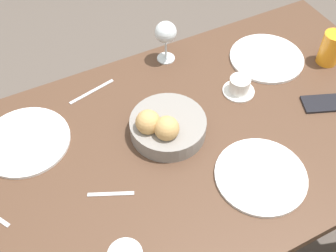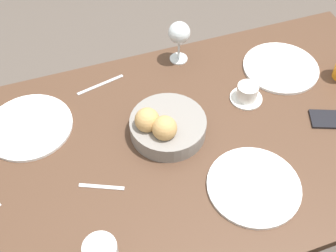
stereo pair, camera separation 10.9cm
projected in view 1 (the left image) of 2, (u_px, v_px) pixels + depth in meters
The scene contains 12 objects.
ground_plane at pixel (186, 244), 1.88m from camera, with size 10.00×10.00×0.00m, color #564C44.
dining_table at pixel (193, 155), 1.36m from camera, with size 1.52×0.86×0.77m.
bread_basket at pixel (166, 126), 1.26m from camera, with size 0.23×0.23×0.11m.
plate_near_left at pixel (267, 58), 1.51m from camera, with size 0.26×0.26×0.01m.
plate_near_right at pixel (26, 141), 1.27m from camera, with size 0.27×0.27×0.01m.
plate_far_center at pixel (261, 176), 1.19m from camera, with size 0.26×0.26×0.01m.
juice_glass at pixel (331, 48), 1.46m from camera, with size 0.07×0.07×0.12m.
wine_glass at pixel (166, 34), 1.43m from camera, with size 0.08×0.08×0.16m.
coffee_cup at pixel (239, 86), 1.39m from camera, with size 0.11×0.11×0.06m.
fork_silver at pixel (92, 92), 1.41m from camera, with size 0.17×0.05×0.00m.
spoon_coffee at pixel (111, 194), 1.15m from camera, with size 0.12×0.06×0.00m.
cell_phone at pixel (326, 103), 1.37m from camera, with size 0.17×0.12×0.01m.
Camera 1 is at (0.44, 0.68, 1.78)m, focal length 45.00 mm.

